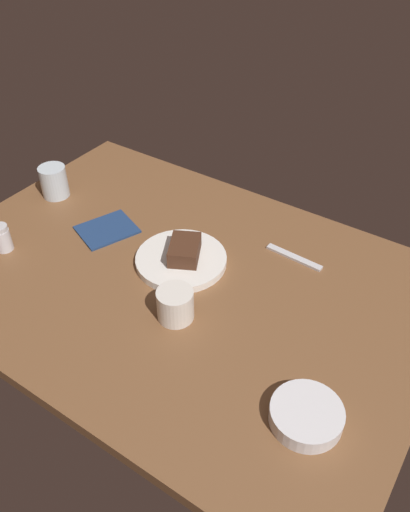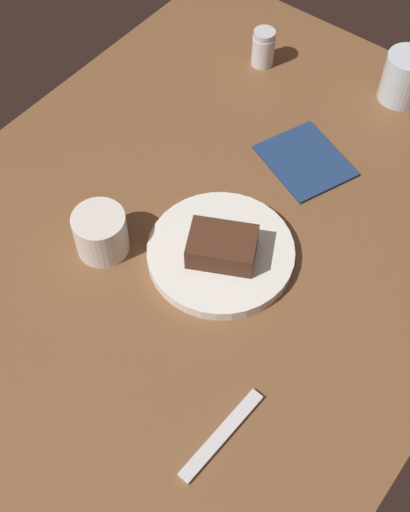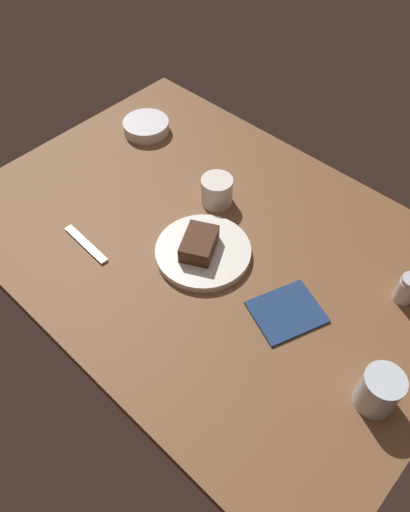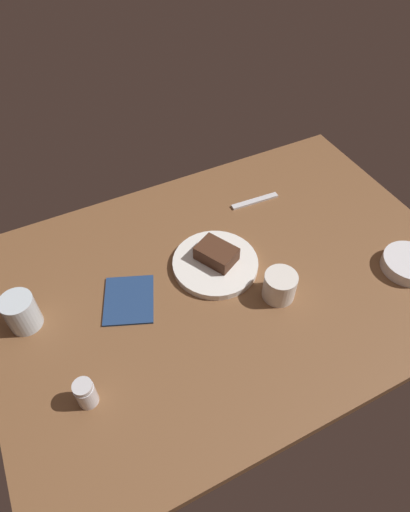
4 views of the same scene
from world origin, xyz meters
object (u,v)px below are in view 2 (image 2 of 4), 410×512
at_px(dessert_plate, 221,253).
at_px(water_glass, 404,77).
at_px(folded_napkin, 305,161).
at_px(chocolate_cake_slice, 222,247).
at_px(salt_shaker, 263,48).
at_px(dessert_spoon, 222,435).
at_px(coffee_cup, 101,233).

bearing_deg(dessert_plate, water_glass, -5.08).
relative_size(water_glass, folded_napkin, 0.63).
height_order(chocolate_cake_slice, water_glass, water_glass).
xyz_separation_m(salt_shaker, water_glass, (0.08, -0.25, 0.01)).
bearing_deg(dessert_spoon, dessert_plate, 40.55).
height_order(salt_shaker, folded_napkin, salt_shaker).
relative_size(dessert_spoon, folded_napkin, 1.05).
bearing_deg(dessert_plate, folded_napkin, 0.90).
distance_m(dessert_plate, dessert_spoon, 0.28).
xyz_separation_m(coffee_cup, folded_napkin, (0.34, -0.15, -0.03)).
distance_m(water_glass, folded_napkin, 0.25).
bearing_deg(coffee_cup, dessert_spoon, -111.39).
xyz_separation_m(chocolate_cake_slice, water_glass, (0.48, -0.04, 0.01)).
relative_size(dessert_plate, coffee_cup, 2.78).
bearing_deg(dessert_spoon, water_glass, 13.48).
xyz_separation_m(chocolate_cake_slice, dessert_spoon, (-0.22, -0.16, -0.04)).
height_order(dessert_spoon, folded_napkin, dessert_spoon).
bearing_deg(salt_shaker, chocolate_cake_slice, -152.51).
bearing_deg(chocolate_cake_slice, dessert_spoon, -142.92).
bearing_deg(water_glass, dessert_spoon, -169.68).
distance_m(salt_shaker, folded_napkin, 0.26).
distance_m(chocolate_cake_slice, coffee_cup, 0.18).
relative_size(salt_shaker, coffee_cup, 0.89).
bearing_deg(coffee_cup, chocolate_cake_slice, -60.59).
relative_size(dessert_plate, dessert_spoon, 1.49).
xyz_separation_m(salt_shaker, folded_napkin, (-0.16, -0.20, -0.03)).
bearing_deg(dessert_spoon, folded_napkin, 23.73).
xyz_separation_m(chocolate_cake_slice, folded_napkin, (0.25, 0.01, -0.04)).
bearing_deg(coffee_cup, folded_napkin, -23.83).
bearing_deg(salt_shaker, folded_napkin, -128.60).
height_order(dessert_plate, chocolate_cake_slice, chocolate_cake_slice).
bearing_deg(chocolate_cake_slice, coffee_cup, 119.41).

